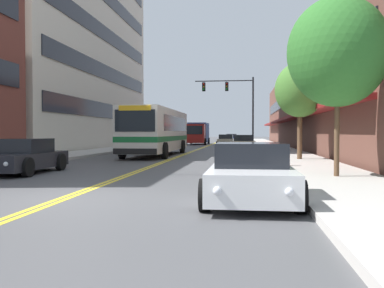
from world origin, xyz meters
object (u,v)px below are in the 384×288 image
(car_navy_moving_lead, at_px, (232,138))
(street_tree_right_near, at_px, (338,52))
(city_bus, at_px, (157,130))
(traffic_signal_mast, at_px, (234,98))
(box_truck, at_px, (198,133))
(fire_hydrant, at_px, (284,156))
(street_tree_right_mid, at_px, (300,90))
(car_charcoal_parked_left_far, at_px, (22,157))
(car_beige_parked_right_mid, at_px, (244,144))
(car_champagne_moving_second, at_px, (226,141))
(car_dark_grey_parked_left_near, at_px, (156,143))
(car_white_parked_right_foreground, at_px, (251,175))

(car_navy_moving_lead, distance_m, street_tree_right_near, 55.44)
(city_bus, distance_m, traffic_signal_mast, 16.70)
(box_truck, bearing_deg, fire_hydrant, -78.62)
(city_bus, xyz_separation_m, car_navy_moving_lead, (4.02, 40.10, -1.13))
(city_bus, xyz_separation_m, street_tree_right_mid, (8.92, -5.91, 2.06))
(car_charcoal_parked_left_far, height_order, car_beige_parked_right_mid, car_beige_parked_right_mid)
(car_navy_moving_lead, height_order, street_tree_right_mid, street_tree_right_mid)
(car_champagne_moving_second, distance_m, box_truck, 11.60)
(car_charcoal_parked_left_far, xyz_separation_m, car_navy_moving_lead, (6.58, 53.69, 0.02))
(car_dark_grey_parked_left_near, distance_m, car_charcoal_parked_left_far, 25.98)
(car_white_parked_right_foreground, xyz_separation_m, car_beige_parked_right_mid, (-0.16, 25.11, 0.03))
(city_bus, relative_size, fire_hydrant, 14.79)
(fire_hydrant, bearing_deg, car_beige_parked_right_mid, 95.89)
(car_white_parked_right_foreground, xyz_separation_m, car_navy_moving_lead, (-2.10, 59.59, 0.02))
(car_beige_parked_right_mid, height_order, street_tree_right_near, street_tree_right_near)
(car_white_parked_right_foreground, bearing_deg, traffic_signal_mast, 91.91)
(traffic_signal_mast, xyz_separation_m, street_tree_right_near, (3.98, -30.59, -1.06))
(traffic_signal_mast, relative_size, street_tree_right_near, 1.28)
(city_bus, height_order, street_tree_right_near, street_tree_right_near)
(car_beige_parked_right_mid, xyz_separation_m, car_champagne_moving_second, (-1.93, 11.93, -0.01))
(fire_hydrant, bearing_deg, car_champagne_moving_second, 97.29)
(traffic_signal_mast, bearing_deg, fire_hydrant, -84.14)
(car_charcoal_parked_left_far, xyz_separation_m, fire_hydrant, (10.22, 2.80, -0.04))
(car_charcoal_parked_left_far, height_order, car_navy_moving_lead, car_navy_moving_lead)
(car_dark_grey_parked_left_near, distance_m, car_navy_moving_lead, 28.51)
(box_truck, bearing_deg, car_beige_parked_right_mid, -74.77)
(street_tree_right_mid, bearing_deg, traffic_signal_mast, 100.46)
(car_champagne_moving_second, distance_m, fire_hydrant, 28.57)
(car_charcoal_parked_left_far, height_order, street_tree_right_near, street_tree_right_near)
(car_beige_parked_right_mid, xyz_separation_m, street_tree_right_mid, (2.96, -11.54, 3.18))
(car_dark_grey_parked_left_near, xyz_separation_m, car_navy_moving_lead, (6.71, 27.71, 0.06))
(traffic_signal_mast, relative_size, street_tree_right_mid, 1.43)
(car_dark_grey_parked_left_near, relative_size, fire_hydrant, 5.83)
(car_white_parked_right_foreground, height_order, street_tree_right_near, street_tree_right_near)
(city_bus, xyz_separation_m, car_dark_grey_parked_left_near, (-2.69, 12.39, -1.19))
(box_truck, bearing_deg, street_tree_right_near, -78.09)
(traffic_signal_mast, relative_size, fire_hydrant, 8.87)
(street_tree_right_near, bearing_deg, car_white_parked_right_foreground, -122.04)
(car_charcoal_parked_left_far, distance_m, street_tree_right_mid, 14.18)
(car_navy_moving_lead, xyz_separation_m, fire_hydrant, (3.64, -50.89, -0.06))
(street_tree_right_near, bearing_deg, car_champagne_moving_second, 98.55)
(car_navy_moving_lead, distance_m, fire_hydrant, 51.02)
(car_white_parked_right_foreground, height_order, box_truck, box_truck)
(box_truck, distance_m, fire_hydrant, 39.89)
(box_truck, relative_size, traffic_signal_mast, 1.08)
(car_navy_moving_lead, bearing_deg, car_dark_grey_parked_left_near, -103.61)
(traffic_signal_mast, distance_m, fire_hydrant, 26.90)
(traffic_signal_mast, distance_m, street_tree_right_near, 30.87)
(car_charcoal_parked_left_far, bearing_deg, car_navy_moving_lead, 83.01)
(box_truck, height_order, street_tree_right_near, street_tree_right_near)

